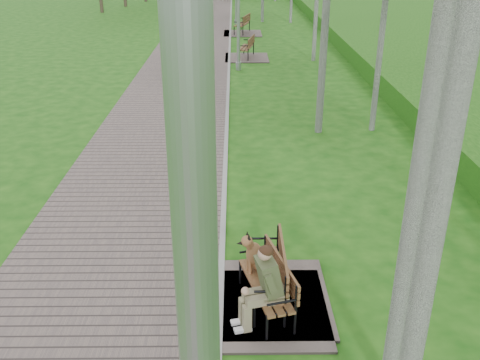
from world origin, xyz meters
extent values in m
cube|color=#675854|center=(-1.75, 21.50, 0.02)|extent=(3.50, 67.00, 0.04)
cube|color=#999993|center=(0.00, 21.50, 0.03)|extent=(0.10, 67.00, 0.05)
cube|color=#675854|center=(0.69, 3.26, 0.02)|extent=(1.64, 1.83, 0.04)
cube|color=brown|center=(0.64, 3.26, 0.41)|extent=(0.75, 1.43, 0.04)
cube|color=brown|center=(0.85, 3.32, 0.66)|extent=(0.39, 1.33, 0.30)
cube|color=#675854|center=(0.71, 3.51, 0.02)|extent=(1.72, 1.92, 0.04)
cube|color=brown|center=(0.66, 3.51, 0.43)|extent=(0.43, 1.44, 0.04)
cube|color=brown|center=(0.89, 3.51, 0.69)|extent=(0.04, 1.44, 0.32)
cube|color=#675854|center=(0.76, 20.47, 0.02)|extent=(1.86, 2.07, 0.04)
cube|color=brown|center=(0.71, 20.47, 0.47)|extent=(0.75, 1.61, 0.04)
cube|color=brown|center=(0.95, 20.42, 0.75)|extent=(0.34, 1.53, 0.34)
cube|color=#675854|center=(0.68, 26.91, 0.02)|extent=(2.04, 2.26, 0.04)
cube|color=brown|center=(0.63, 26.91, 0.51)|extent=(0.91, 1.77, 0.05)
cube|color=brown|center=(0.89, 26.84, 0.82)|extent=(0.46, 1.66, 0.37)
cylinder|color=#9D9FA5|center=(0.38, 18.20, 0.16)|extent=(0.21, 0.21, 0.32)
cylinder|color=#9D9FA5|center=(0.38, 18.20, 2.64)|extent=(0.13, 0.13, 5.28)
cylinder|color=#9D9FA5|center=(0.34, 30.48, 0.14)|extent=(0.18, 0.18, 0.28)
imported|color=gray|center=(-2.97, 28.18, 0.92)|extent=(1.03, 0.88, 1.84)
cylinder|color=silver|center=(1.82, 0.89, 4.31)|extent=(0.20, 0.20, 8.61)
cylinder|color=silver|center=(2.01, 1.88, 4.31)|extent=(0.18, 0.18, 8.62)
camera|label=1|loc=(0.22, -2.85, 4.80)|focal=40.00mm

